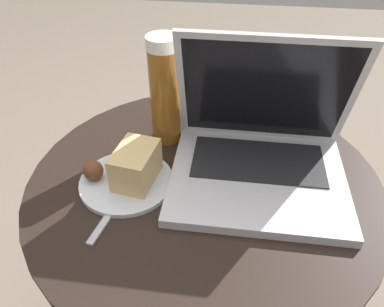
{
  "coord_description": "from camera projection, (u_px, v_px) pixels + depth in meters",
  "views": [
    {
      "loc": [
        0.05,
        -0.52,
        1.06
      ],
      "look_at": [
        -0.02,
        -0.01,
        0.65
      ],
      "focal_mm": 35.0,
      "sensor_mm": 36.0,
      "label": 1
    }
  ],
  "objects": [
    {
      "name": "snack_plate",
      "position": [
        129.0,
        172.0,
        0.68
      ],
      "size": [
        0.17,
        0.17,
        0.08
      ],
      "color": "silver",
      "rests_on": "table"
    },
    {
      "name": "laptop",
      "position": [
        260.0,
        149.0,
        0.69
      ],
      "size": [
        0.32,
        0.26,
        0.27
      ],
      "color": "silver",
      "rests_on": "table"
    },
    {
      "name": "table",
      "position": [
        203.0,
        229.0,
        0.8
      ],
      "size": [
        0.67,
        0.67,
        0.58
      ],
      "color": "#9E9EA3",
      "rests_on": "ground_plane"
    },
    {
      "name": "beer_glass",
      "position": [
        165.0,
        91.0,
        0.74
      ],
      "size": [
        0.06,
        0.06,
        0.23
      ],
      "color": "brown",
      "rests_on": "table"
    },
    {
      "name": "fork",
      "position": [
        122.0,
        196.0,
        0.67
      ],
      "size": [
        0.05,
        0.2,
        0.0
      ],
      "color": "#B2B2B7",
      "rests_on": "table"
    }
  ]
}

